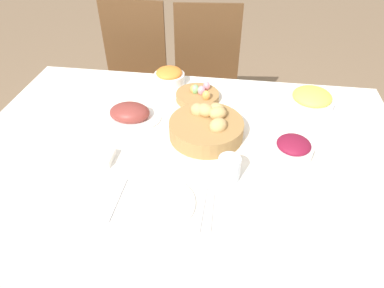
{
  "coord_description": "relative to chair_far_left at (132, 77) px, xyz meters",
  "views": [
    {
      "loc": [
        0.18,
        -1.11,
        1.63
      ],
      "look_at": [
        0.03,
        -0.08,
        0.78
      ],
      "focal_mm": 32.0,
      "sensor_mm": 36.0,
      "label": 1
    }
  ],
  "objects": [
    {
      "name": "chair_far_center",
      "position": [
        0.5,
        -0.0,
        0.0
      ],
      "size": [
        0.46,
        0.46,
        0.99
      ],
      "rotation": [
        0.0,
        0.0,
        0.1
      ],
      "color": "brown",
      "rests_on": "ground"
    },
    {
      "name": "pineapple_bowl",
      "position": [
        1.05,
        -0.55,
        0.25
      ],
      "size": [
        0.21,
        0.21,
        0.09
      ],
      "color": "silver",
      "rests_on": "dining_table"
    },
    {
      "name": "carrot_bowl",
      "position": [
        0.35,
        -0.42,
        0.25
      ],
      "size": [
        0.16,
        0.16,
        0.09
      ],
      "color": "white",
      "rests_on": "dining_table"
    },
    {
      "name": "butter_dish",
      "position": [
        0.18,
        -1.05,
        0.23
      ],
      "size": [
        0.14,
        0.08,
        0.03
      ],
      "color": "white",
      "rests_on": "dining_table"
    },
    {
      "name": "knife",
      "position": [
        0.62,
        -1.24,
        0.22
      ],
      "size": [
        0.01,
        0.19,
        0.0
      ],
      "rotation": [
        0.0,
        0.0,
        -0.02
      ],
      "color": "#B7B7BC",
      "rests_on": "dining_table"
    },
    {
      "name": "ham_platter",
      "position": [
        0.23,
        -0.76,
        0.24
      ],
      "size": [
        0.28,
        0.19,
        0.08
      ],
      "color": "white",
      "rests_on": "dining_table"
    },
    {
      "name": "ground_plane",
      "position": [
        0.51,
        -0.87,
        -0.53
      ],
      "size": [
        12.0,
        12.0,
        0.0
      ],
      "primitive_type": "plane",
      "color": "#7F664C"
    },
    {
      "name": "fork",
      "position": [
        0.32,
        -1.24,
        0.22
      ],
      "size": [
        0.01,
        0.19,
        0.0
      ],
      "rotation": [
        0.0,
        0.0,
        -0.02
      ],
      "color": "#B7B7BC",
      "rests_on": "dining_table"
    },
    {
      "name": "dinner_plate",
      "position": [
        0.47,
        -1.24,
        0.22
      ],
      "size": [
        0.24,
        0.24,
        0.01
      ],
      "color": "white",
      "rests_on": "dining_table"
    },
    {
      "name": "egg_basket",
      "position": [
        0.52,
        -0.56,
        0.24
      ],
      "size": [
        0.21,
        0.21,
        0.08
      ],
      "color": "#9E7542",
      "rests_on": "dining_table"
    },
    {
      "name": "beet_salad_bowl",
      "position": [
        0.93,
        -0.93,
        0.26
      ],
      "size": [
        0.15,
        0.15,
        0.09
      ],
      "color": "white",
      "rests_on": "dining_table"
    },
    {
      "name": "drinking_cup",
      "position": [
        0.69,
        -1.08,
        0.26
      ],
      "size": [
        0.08,
        0.08,
        0.09
      ],
      "color": "silver",
      "rests_on": "dining_table"
    },
    {
      "name": "chair_far_left",
      "position": [
        0.0,
        0.0,
        0.0
      ],
      "size": [
        0.42,
        0.42,
        0.99
      ],
      "rotation": [
        0.0,
        0.0,
        -0.01
      ],
      "color": "brown",
      "rests_on": "ground"
    },
    {
      "name": "spoon",
      "position": [
        0.65,
        -1.24,
        0.22
      ],
      "size": [
        0.01,
        0.19,
        0.0
      ],
      "rotation": [
        0.0,
        0.0,
        0.02
      ],
      "color": "#B7B7BC",
      "rests_on": "dining_table"
    },
    {
      "name": "bread_basket",
      "position": [
        0.59,
        -0.83,
        0.26
      ],
      "size": [
        0.31,
        0.31,
        0.12
      ],
      "color": "#9E7542",
      "rests_on": "dining_table"
    },
    {
      "name": "dining_table",
      "position": [
        0.51,
        -0.87,
        -0.16
      ],
      "size": [
        1.78,
        1.08,
        0.74
      ],
      "color": "white",
      "rests_on": "ground"
    }
  ]
}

